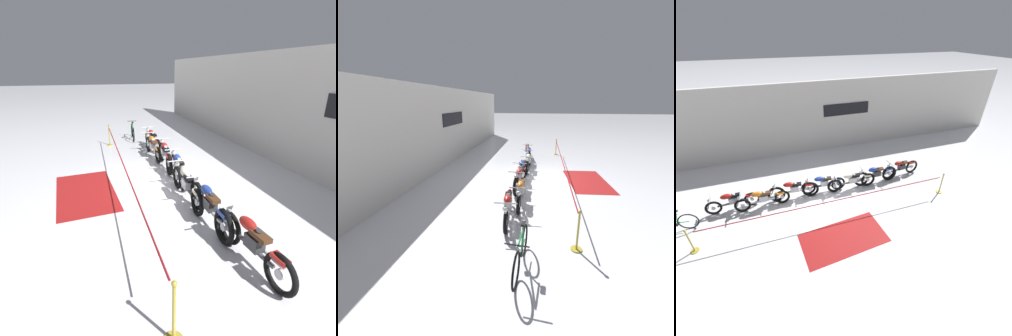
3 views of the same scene
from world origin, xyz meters
TOP-DOWN VIEW (x-y plane):
  - ground_plane at (0.00, 0.00)m, footprint 120.00×120.00m
  - back_wall at (0.01, 5.12)m, footprint 28.00×0.29m
  - motorcycle_red_0 at (-4.00, 0.73)m, footprint 2.17×0.62m
  - motorcycle_orange_1 at (-2.80, 0.47)m, footprint 2.31×0.62m
  - motorcycle_red_2 at (-1.45, 0.63)m, footprint 2.29×0.62m
  - motorcycle_blue_3 at (-0.06, 0.68)m, footprint 2.12×0.62m
  - motorcycle_cream_4 at (1.28, 0.47)m, footprint 2.41×0.62m
  - motorcycle_blue_5 at (2.59, 0.55)m, footprint 2.31×0.62m
  - motorcycle_red_6 at (4.11, 0.73)m, footprint 2.19×0.62m
  - bicycle at (-6.04, 0.14)m, footprint 1.75×0.48m
  - stanchion_far_left at (-1.43, -1.14)m, footprint 10.29×0.28m
  - stanchion_mid_left at (5.16, -1.14)m, footprint 0.28×0.28m
  - floor_banner at (-0.05, -2.30)m, footprint 3.26×1.95m

SIDE VIEW (x-z plane):
  - ground_plane at x=0.00m, z-range 0.00..0.00m
  - floor_banner at x=-0.05m, z-range 0.00..0.01m
  - stanchion_mid_left at x=5.16m, z-range -0.17..0.88m
  - bicycle at x=-6.04m, z-range -0.09..0.88m
  - motorcycle_orange_1 at x=-2.80m, z-range 0.00..0.91m
  - motorcycle_red_0 at x=-4.00m, z-range 0.01..0.91m
  - motorcycle_cream_4 at x=1.28m, z-range -0.01..0.93m
  - motorcycle_blue_3 at x=-0.06m, z-range 0.00..0.93m
  - motorcycle_red_6 at x=4.11m, z-range 0.00..0.95m
  - motorcycle_red_2 at x=-1.45m, z-range 0.00..0.96m
  - motorcycle_blue_5 at x=2.59m, z-range 0.00..0.97m
  - stanchion_far_left at x=-1.43m, z-range 0.21..1.26m
  - back_wall at x=0.01m, z-range 0.00..4.20m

